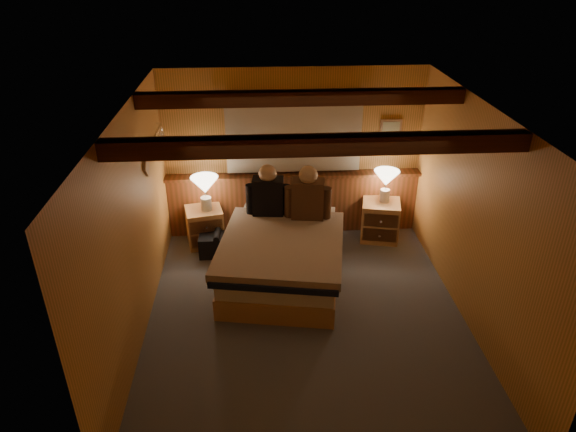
{
  "coord_description": "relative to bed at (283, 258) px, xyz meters",
  "views": [
    {
      "loc": [
        -0.51,
        -4.64,
        3.79
      ],
      "look_at": [
        -0.19,
        0.4,
        1.12
      ],
      "focal_mm": 32.0,
      "sensor_mm": 36.0,
      "label": 1
    }
  ],
  "objects": [
    {
      "name": "floor",
      "position": [
        0.23,
        -0.76,
        -0.33
      ],
      "size": [
        4.2,
        4.2,
        0.0
      ],
      "primitive_type": "plane",
      "color": "#555B66",
      "rests_on": "ground"
    },
    {
      "name": "ceiling",
      "position": [
        0.23,
        -0.76,
        2.07
      ],
      "size": [
        4.2,
        4.2,
        0.0
      ],
      "primitive_type": "plane",
      "rotation": [
        3.14,
        0.0,
        0.0
      ],
      "color": "tan",
      "rests_on": "wall_back"
    },
    {
      "name": "wall_back",
      "position": [
        0.23,
        1.34,
        0.87
      ],
      "size": [
        3.6,
        0.0,
        3.6
      ],
      "primitive_type": "plane",
      "rotation": [
        1.57,
        0.0,
        0.0
      ],
      "color": "#DE974F",
      "rests_on": "floor"
    },
    {
      "name": "wall_left",
      "position": [
        -1.57,
        -0.76,
        0.87
      ],
      "size": [
        0.0,
        4.2,
        4.2
      ],
      "primitive_type": "plane",
      "rotation": [
        1.57,
        0.0,
        1.57
      ],
      "color": "#DE974F",
      "rests_on": "floor"
    },
    {
      "name": "wall_right",
      "position": [
        2.03,
        -0.76,
        0.87
      ],
      "size": [
        0.0,
        4.2,
        4.2
      ],
      "primitive_type": "plane",
      "rotation": [
        1.57,
        0.0,
        -1.57
      ],
      "color": "#DE974F",
      "rests_on": "floor"
    },
    {
      "name": "wall_front",
      "position": [
        0.23,
        -2.86,
        0.87
      ],
      "size": [
        3.6,
        0.0,
        3.6
      ],
      "primitive_type": "plane",
      "rotation": [
        -1.57,
        0.0,
        0.0
      ],
      "color": "#DE974F",
      "rests_on": "floor"
    },
    {
      "name": "wainscot",
      "position": [
        0.23,
        1.27,
        0.15
      ],
      "size": [
        3.6,
        0.23,
        0.94
      ],
      "color": "brown",
      "rests_on": "wall_back"
    },
    {
      "name": "curtain_window",
      "position": [
        0.23,
        1.27,
        1.19
      ],
      "size": [
        2.18,
        0.09,
        1.11
      ],
      "color": "#4B2412",
      "rests_on": "wall_back"
    },
    {
      "name": "ceiling_beams",
      "position": [
        0.23,
        -0.61,
        1.98
      ],
      "size": [
        3.6,
        1.65,
        0.16
      ],
      "color": "#4B2412",
      "rests_on": "ceiling"
    },
    {
      "name": "coat_rail",
      "position": [
        -1.49,
        0.81,
        1.34
      ],
      "size": [
        0.05,
        0.55,
        0.24
      ],
      "color": "white",
      "rests_on": "wall_left"
    },
    {
      "name": "framed_print",
      "position": [
        1.58,
        1.31,
        1.22
      ],
      "size": [
        0.3,
        0.04,
        0.25
      ],
      "color": "#AC7D56",
      "rests_on": "wall_back"
    },
    {
      "name": "bed",
      "position": [
        0.0,
        0.0,
        0.0
      ],
      "size": [
        1.73,
        2.08,
        0.64
      ],
      "rotation": [
        0.0,
        0.0,
        -0.17
      ],
      "color": "tan",
      "rests_on": "floor"
    },
    {
      "name": "nightstand_left",
      "position": [
        -1.05,
        0.99,
        -0.06
      ],
      "size": [
        0.57,
        0.54,
        0.54
      ],
      "rotation": [
        0.0,
        0.0,
        0.21
      ],
      "color": "tan",
      "rests_on": "floor"
    },
    {
      "name": "nightstand_right",
      "position": [
        1.46,
        0.98,
        -0.04
      ],
      "size": [
        0.61,
        0.57,
        0.58
      ],
      "rotation": [
        0.0,
        0.0,
        -0.21
      ],
      "color": "tan",
      "rests_on": "floor"
    },
    {
      "name": "lamp_left",
      "position": [
        -1.0,
        0.98,
        0.56
      ],
      "size": [
        0.38,
        0.38,
        0.49
      ],
      "color": "silver",
      "rests_on": "nightstand_left"
    },
    {
      "name": "lamp_right",
      "position": [
        1.5,
        1.02,
        0.57
      ],
      "size": [
        0.35,
        0.35,
        0.46
      ],
      "color": "silver",
      "rests_on": "nightstand_right"
    },
    {
      "name": "person_left",
      "position": [
        -0.15,
        0.64,
        0.59
      ],
      "size": [
        0.58,
        0.27,
        0.71
      ],
      "rotation": [
        0.0,
        0.0,
        -0.11
      ],
      "color": "black",
      "rests_on": "bed"
    },
    {
      "name": "person_right",
      "position": [
        0.36,
        0.51,
        0.6
      ],
      "size": [
        0.6,
        0.29,
        0.74
      ],
      "rotation": [
        0.0,
        0.0,
        -0.14
      ],
      "color": "#4A2F1D",
      "rests_on": "bed"
    },
    {
      "name": "duffel_bag",
      "position": [
        -0.85,
        0.67,
        -0.18
      ],
      "size": [
        0.5,
        0.31,
        0.36
      ],
      "rotation": [
        0.0,
        0.0,
        -0.02
      ],
      "color": "black",
      "rests_on": "floor"
    }
  ]
}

